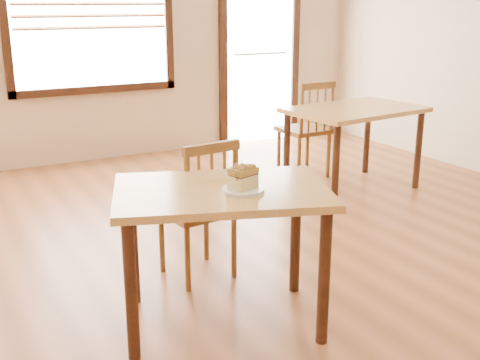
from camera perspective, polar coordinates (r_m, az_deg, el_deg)
The scene contains 8 objects.
ground at distance 3.17m, azimuth 2.25°, elevation -14.93°, with size 8.00×8.00×0.00m, color brown.
entry_door at distance 7.31m, azimuth 1.90°, elevation 13.03°, with size 1.08×0.06×2.29m.
cafe_table_main at distance 3.07m, azimuth -1.75°, elevation -2.80°, with size 1.25×1.03×0.75m.
cafe_chair_main at distance 3.65m, azimuth -3.82°, elevation -2.70°, with size 0.44×0.44×0.89m.
cafe_table_second at distance 5.46m, azimuth 10.81°, elevation 5.69°, with size 1.23×0.89×0.75m.
cafe_chair_second at distance 5.82m, azimuth 6.34°, elevation 4.87°, with size 0.44×0.44×0.95m.
plate at distance 2.98m, azimuth 0.28°, elevation -0.95°, with size 0.21×0.21×0.02m.
cake_slice at distance 2.96m, azimuth 0.27°, elevation 0.32°, with size 0.15×0.13×0.12m.
Camera 1 is at (-1.40, -2.31, 1.66)m, focal length 45.00 mm.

